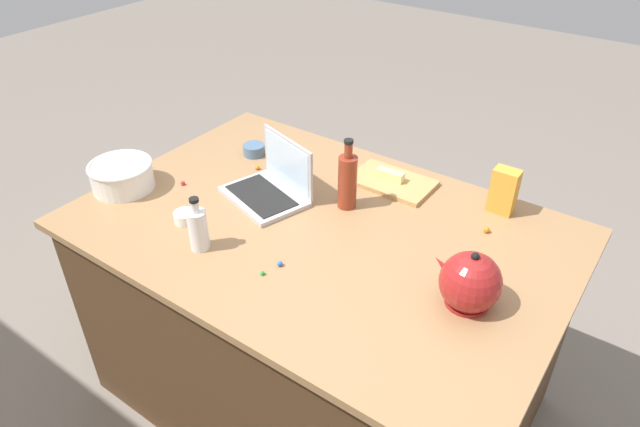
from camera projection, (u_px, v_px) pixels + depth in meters
ground_plane at (320, 391)px, 2.49m from camera, size 12.00×12.00×0.00m
island_counter at (320, 317)px, 2.24m from camera, size 1.69×1.14×0.90m
laptop at (272, 185)px, 2.12m from camera, size 0.36×0.31×0.22m
mixing_bowl_large at (122, 175)px, 2.16m from camera, size 0.24×0.24×0.11m
bottle_soy at (347, 180)px, 2.03m from camera, size 0.07×0.07×0.27m
bottle_vinegar at (198, 229)px, 1.84m from camera, size 0.06×0.06×0.19m
kettle at (470, 282)px, 1.62m from camera, size 0.21×0.18×0.20m
cutting_board at (392, 182)px, 2.21m from camera, size 0.32×0.20×0.02m
butter_stick_left at (390, 175)px, 2.20m from camera, size 0.11×0.04×0.04m
ramekin_small at (254, 150)px, 2.40m from camera, size 0.09×0.09×0.05m
ramekin_medium at (185, 217)px, 1.99m from camera, size 0.08×0.08×0.04m
candy_bag at (504, 191)px, 2.01m from camera, size 0.09×0.06×0.17m
candy_0 at (263, 273)px, 1.76m from camera, size 0.01×0.01×0.01m
candy_1 at (487, 230)px, 1.94m from camera, size 0.02×0.02×0.02m
candy_2 at (183, 183)px, 2.20m from camera, size 0.02×0.02×0.02m
candy_3 at (257, 168)px, 2.30m from camera, size 0.02×0.02×0.02m
candy_4 at (280, 264)px, 1.80m from camera, size 0.02×0.02×0.02m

